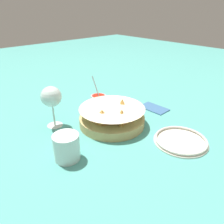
{
  "coord_description": "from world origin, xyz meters",
  "views": [
    {
      "loc": [
        -0.6,
        0.5,
        0.44
      ],
      "look_at": [
        -0.04,
        -0.02,
        0.06
      ],
      "focal_mm": 35.0,
      "sensor_mm": 36.0,
      "label": 1
    }
  ],
  "objects_px": {
    "side_plate": "(181,140)",
    "beer_mug": "(66,148)",
    "sauce_cup": "(98,99)",
    "wine_glass": "(51,98)",
    "food_basket": "(112,117)"
  },
  "relations": [
    {
      "from": "side_plate",
      "to": "beer_mug",
      "type": "bearing_deg",
      "value": 60.3
    },
    {
      "from": "sauce_cup",
      "to": "beer_mug",
      "type": "height_order",
      "value": "sauce_cup"
    },
    {
      "from": "sauce_cup",
      "to": "side_plate",
      "type": "bearing_deg",
      "value": 179.48
    },
    {
      "from": "sauce_cup",
      "to": "wine_glass",
      "type": "xyz_separation_m",
      "value": [
        -0.05,
        0.27,
        0.1
      ]
    },
    {
      "from": "sauce_cup",
      "to": "beer_mug",
      "type": "xyz_separation_m",
      "value": [
        -0.27,
        0.35,
        0.02
      ]
    },
    {
      "from": "sauce_cup",
      "to": "side_plate",
      "type": "xyz_separation_m",
      "value": [
        -0.46,
        0.0,
        -0.01
      ]
    },
    {
      "from": "food_basket",
      "to": "side_plate",
      "type": "relative_size",
      "value": 1.38
    },
    {
      "from": "sauce_cup",
      "to": "beer_mug",
      "type": "distance_m",
      "value": 0.44
    },
    {
      "from": "food_basket",
      "to": "wine_glass",
      "type": "distance_m",
      "value": 0.25
    },
    {
      "from": "food_basket",
      "to": "beer_mug",
      "type": "xyz_separation_m",
      "value": [
        -0.06,
        0.25,
        0.01
      ]
    },
    {
      "from": "wine_glass",
      "to": "sauce_cup",
      "type": "bearing_deg",
      "value": -78.69
    },
    {
      "from": "wine_glass",
      "to": "beer_mug",
      "type": "xyz_separation_m",
      "value": [
        -0.21,
        0.07,
        -0.08
      ]
    },
    {
      "from": "food_basket",
      "to": "wine_glass",
      "type": "relative_size",
      "value": 1.58
    },
    {
      "from": "wine_glass",
      "to": "side_plate",
      "type": "bearing_deg",
      "value": -146.65
    },
    {
      "from": "wine_glass",
      "to": "beer_mug",
      "type": "height_order",
      "value": "wine_glass"
    }
  ]
}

